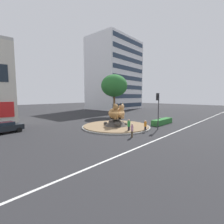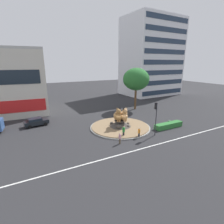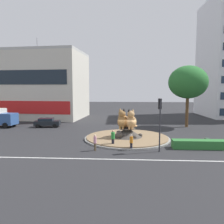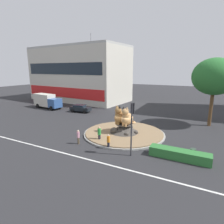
{
  "view_description": "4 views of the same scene",
  "coord_description": "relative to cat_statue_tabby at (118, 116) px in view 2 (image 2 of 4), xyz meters",
  "views": [
    {
      "loc": [
        -18.23,
        -16.36,
        4.87
      ],
      "look_at": [
        -1.29,
        -0.35,
        2.51
      ],
      "focal_mm": 25.45,
      "sensor_mm": 36.0,
      "label": 1
    },
    {
      "loc": [
        -14.73,
        -24.81,
        11.05
      ],
      "look_at": [
        -2.05,
        -0.8,
        3.35
      ],
      "focal_mm": 27.86,
      "sensor_mm": 36.0,
      "label": 2
    },
    {
      "loc": [
        -0.24,
        -27.13,
        6.2
      ],
      "look_at": [
        -1.93,
        0.83,
        3.29
      ],
      "focal_mm": 35.46,
      "sensor_mm": 36.0,
      "label": 3
    },
    {
      "loc": [
        9.52,
        -21.67,
        8.39
      ],
      "look_at": [
        -1.06,
        -1.41,
        3.16
      ],
      "focal_mm": 30.34,
      "sensor_mm": 36.0,
      "label": 4
    }
  ],
  "objects": [
    {
      "name": "litter_bin",
      "position": [
        9.11,
        -3.04,
        -1.86
      ],
      "size": [
        0.56,
        0.56,
        0.9
      ],
      "color": "#2D4233",
      "rests_on": "ground"
    },
    {
      "name": "office_tower",
      "position": [
        27.76,
        25.26,
        10.56
      ],
      "size": [
        19.46,
        14.15,
        25.74
      ],
      "rotation": [
        0.0,
        0.0,
        0.04
      ],
      "color": "silver",
      "rests_on": "ground"
    },
    {
      "name": "clipped_hedge_strip",
      "position": [
        8.02,
        -3.97,
        -1.86
      ],
      "size": [
        5.59,
        1.2,
        0.9
      ],
      "primitive_type": "cube",
      "color": "#2D7033",
      "rests_on": "ground"
    },
    {
      "name": "broadleaf_tree_behind_island",
      "position": [
        10.33,
        9.48,
        4.98
      ],
      "size": [
        6.22,
        6.22,
        9.96
      ],
      "color": "brown",
      "rests_on": "ground"
    },
    {
      "name": "lane_centreline",
      "position": [
        0.49,
        -8.08,
        -2.31
      ],
      "size": [
        112.0,
        0.2,
        0.01
      ],
      "primitive_type": "cube",
      "color": "silver",
      "rests_on": "ground"
    },
    {
      "name": "roundabout_island",
      "position": [
        0.49,
        0.04,
        -1.92
      ],
      "size": [
        10.53,
        10.53,
        1.4
      ],
      "color": "gray",
      "rests_on": "ground"
    },
    {
      "name": "traffic_light_mast",
      "position": [
        3.65,
        -5.31,
        1.36
      ],
      "size": [
        0.33,
        0.46,
        5.28
      ],
      "rotation": [
        0.0,
        0.0,
        1.61
      ],
      "color": "#2D2D33",
      "rests_on": "ground"
    },
    {
      "name": "pedestrian_green_shirt",
      "position": [
        -1.06,
        -3.65,
        -1.37
      ],
      "size": [
        0.39,
        0.39,
        1.8
      ],
      "rotation": [
        0.0,
        0.0,
        6.22
      ],
      "color": "black",
      "rests_on": "ground"
    },
    {
      "name": "sedan_on_far_lane",
      "position": [
        -12.49,
        7.93,
        -1.53
      ],
      "size": [
        4.22,
        2.29,
        1.47
      ],
      "rotation": [
        0.0,
        0.0,
        0.12
      ],
      "color": "black",
      "rests_on": "ground"
    },
    {
      "name": "pedestrian_pink_shirt",
      "position": [
        -2.77,
        -5.43,
        -1.42
      ],
      "size": [
        0.31,
        0.31,
        1.66
      ],
      "rotation": [
        0.0,
        0.0,
        5.24
      ],
      "color": "brown",
      "rests_on": "ground"
    },
    {
      "name": "ground_plane",
      "position": [
        0.49,
        0.04,
        -2.31
      ],
      "size": [
        160.0,
        160.0,
        0.0
      ],
      "primitive_type": "plane",
      "color": "#28282B"
    },
    {
      "name": "cat_statue_tabby",
      "position": [
        0.0,
        0.0,
        0.0
      ],
      "size": [
        2.16,
        2.59,
        2.51
      ],
      "rotation": [
        0.0,
        0.0,
        -1.85
      ],
      "color": "#9E703D",
      "rests_on": "roundabout_island"
    },
    {
      "name": "pedestrian_orange_shirt",
      "position": [
        0.89,
        -4.97,
        -1.47
      ],
      "size": [
        0.33,
        0.33,
        1.6
      ],
      "rotation": [
        0.0,
        0.0,
        2.97
      ],
      "color": "black",
      "rests_on": "ground"
    },
    {
      "name": "cat_statue_calico",
      "position": [
        0.97,
        -0.24,
        -0.01
      ],
      "size": [
        1.69,
        2.53,
        2.47
      ],
      "rotation": [
        0.0,
        0.0,
        -1.61
      ],
      "color": "tan",
      "rests_on": "roundabout_island"
    }
  ]
}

